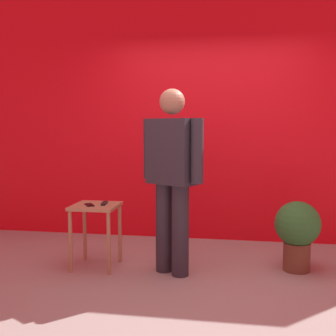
% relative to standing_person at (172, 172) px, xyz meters
% --- Properties ---
extents(ground_plane, '(12.00, 12.00, 0.00)m').
position_rel_standing_person_xyz_m(ground_plane, '(0.26, -0.32, -0.99)').
color(ground_plane, '#9E9991').
extents(back_wall_red, '(6.02, 0.12, 3.34)m').
position_rel_standing_person_xyz_m(back_wall_red, '(0.26, 1.34, 0.68)').
color(back_wall_red, red).
rests_on(back_wall_red, ground_plane).
extents(standing_person, '(0.65, 0.45, 1.76)m').
position_rel_standing_person_xyz_m(standing_person, '(0.00, 0.00, 0.00)').
color(standing_person, '#2D2D38').
rests_on(standing_person, ground_plane).
extents(side_table, '(0.44, 0.44, 0.64)m').
position_rel_standing_person_xyz_m(side_table, '(-0.78, 0.05, -0.47)').
color(side_table, tan).
rests_on(side_table, ground_plane).
extents(cell_phone, '(0.14, 0.16, 0.01)m').
position_rel_standing_person_xyz_m(cell_phone, '(-0.82, -0.00, -0.34)').
color(cell_phone, black).
rests_on(cell_phone, side_table).
extents(tv_remote, '(0.07, 0.17, 0.02)m').
position_rel_standing_person_xyz_m(tv_remote, '(-0.70, 0.08, -0.34)').
color(tv_remote, black).
rests_on(tv_remote, side_table).
extents(potted_plant, '(0.44, 0.44, 0.69)m').
position_rel_standing_person_xyz_m(potted_plant, '(1.19, 0.27, -0.58)').
color(potted_plant, brown).
rests_on(potted_plant, ground_plane).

